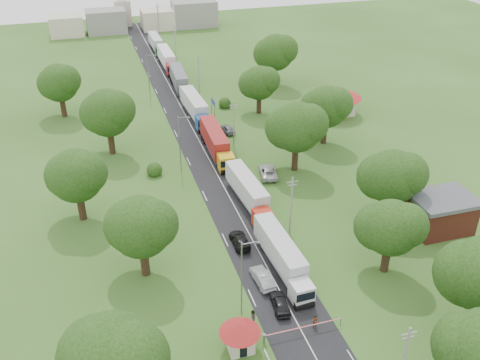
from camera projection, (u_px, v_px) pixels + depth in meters
name	position (u px, v px, depth m)	size (l,w,h in m)	color
ground	(238.00, 213.00, 79.19)	(260.00, 260.00, 0.00)	#2E501A
road	(206.00, 154.00, 95.77)	(8.00, 200.00, 0.04)	black
boom_barrier	(292.00, 330.00, 57.68)	(9.22, 0.35, 1.18)	slate
guard_booth	(240.00, 334.00, 55.59)	(4.40, 4.40, 3.45)	beige
info_sign	(213.00, 105.00, 108.01)	(0.12, 3.10, 4.10)	slate
pole_1	(291.00, 205.00, 72.42)	(1.60, 0.24, 9.00)	gray
pole_2	(234.00, 124.00, 95.63)	(1.60, 0.24, 9.00)	gray
pole_3	(199.00, 75.00, 118.85)	(1.60, 0.24, 9.00)	gray
pole_4	(175.00, 42.00, 142.06)	(1.60, 0.24, 9.00)	gray
pole_5	(158.00, 18.00, 165.27)	(1.60, 0.24, 9.00)	gray
lamp_0	(243.00, 275.00, 58.50)	(2.03, 0.22, 10.00)	slate
lamp_1	(180.00, 141.00, 87.52)	(2.03, 0.22, 10.00)	slate
lamp_2	(149.00, 74.00, 116.53)	(2.03, 0.22, 10.00)	slate
tree_2	(390.00, 227.00, 64.58)	(8.00, 8.00, 10.10)	#382616
tree_3	(392.00, 176.00, 74.07)	(8.80, 8.80, 11.07)	#382616
tree_4	(296.00, 127.00, 86.94)	(9.60, 9.60, 12.05)	#382616
tree_5	(326.00, 106.00, 96.12)	(8.80, 8.80, 11.07)	#382616
tree_6	(259.00, 83.00, 108.77)	(8.00, 8.00, 10.10)	#382616
tree_7	(275.00, 52.00, 122.85)	(9.60, 9.60, 12.05)	#382616
tree_9	(112.00, 358.00, 45.54)	(9.60, 9.60, 12.05)	#382616
tree_10	(141.00, 226.00, 63.67)	(8.80, 8.80, 11.07)	#382616
tree_11	(76.00, 175.00, 74.36)	(8.80, 8.80, 11.07)	#382616
tree_12	(107.00, 112.00, 92.13)	(9.60, 9.60, 12.05)	#382616
tree_13	(59.00, 82.00, 107.02)	(8.80, 8.80, 11.07)	#382616
house_brick	(441.00, 213.00, 74.41)	(8.60, 6.60, 5.20)	maroon
house_cream	(336.00, 97.00, 109.73)	(10.08, 10.08, 5.80)	beige
distant_town	(141.00, 19.00, 168.81)	(52.00, 8.00, 8.00)	gray
church	(122.00, 8.00, 173.32)	(5.00, 5.00, 12.30)	beige
truck_0	(282.00, 256.00, 66.87)	(3.04, 14.85, 4.11)	silver
truck_1	(249.00, 192.00, 80.04)	(3.38, 15.04, 4.15)	#B02714
truck_2	(216.00, 142.00, 94.65)	(3.07, 15.79, 4.37)	gold
truck_3	(195.00, 107.00, 108.69)	(3.15, 15.68, 4.34)	#184D91
truck_4	(180.00, 80.00, 122.76)	(3.32, 15.66, 4.33)	#BCBCBC
truck_5	(167.00, 59.00, 136.67)	(2.69, 15.53, 4.31)	maroon
truck_6	(156.00, 43.00, 150.31)	(2.51, 13.92, 3.86)	#235D25
car_lane_front	(280.00, 303.00, 61.52)	(1.77, 4.39, 1.49)	black
car_lane_mid	(262.00, 278.00, 65.29)	(1.69, 4.84, 1.59)	#989AA0
car_lane_rear	(240.00, 240.00, 72.06)	(2.03, 5.00, 1.45)	black
car_verge_near	(268.00, 172.00, 88.39)	(2.67, 5.79, 1.61)	silver
car_verge_far	(228.00, 129.00, 103.23)	(1.77, 4.41, 1.50)	slate
pedestrian_near	(315.00, 322.00, 58.89)	(0.58, 0.38, 1.59)	gray
pedestrian_booth	(253.00, 318.00, 59.29)	(0.90, 0.71, 1.86)	gray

